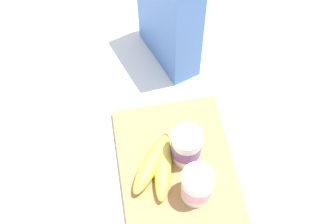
# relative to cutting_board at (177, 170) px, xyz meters

# --- Properties ---
(ground_plane) EXTENTS (2.40, 2.40, 0.00)m
(ground_plane) POSITION_rel_cutting_board_xyz_m (0.00, 0.00, -0.01)
(ground_plane) COLOR silver
(cutting_board) EXTENTS (0.35, 0.26, 0.02)m
(cutting_board) POSITION_rel_cutting_board_xyz_m (0.00, 0.00, 0.00)
(cutting_board) COLOR #A37A4C
(cutting_board) RESTS_ON ground_plane
(cereal_box) EXTENTS (0.21, 0.13, 0.30)m
(cereal_box) POSITION_rel_cutting_board_xyz_m (-0.34, 0.04, 0.14)
(cereal_box) COLOR #4770B7
(cereal_box) RESTS_ON ground_plane
(yogurt_cup_front) EXTENTS (0.07, 0.07, 0.10)m
(yogurt_cup_front) POSITION_rel_cutting_board_xyz_m (-0.03, 0.02, 0.06)
(yogurt_cup_front) COLOR white
(yogurt_cup_front) RESTS_ON cutting_board
(yogurt_cup_back) EXTENTS (0.07, 0.07, 0.09)m
(yogurt_cup_back) POSITION_rel_cutting_board_xyz_m (0.07, 0.03, 0.05)
(yogurt_cup_back) COLOR white
(yogurt_cup_back) RESTS_ON cutting_board
(banana_bunch) EXTENTS (0.17, 0.12, 0.04)m
(banana_bunch) POSITION_rel_cutting_board_xyz_m (-0.01, -0.05, 0.03)
(banana_bunch) COLOR gold
(banana_bunch) RESTS_ON cutting_board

